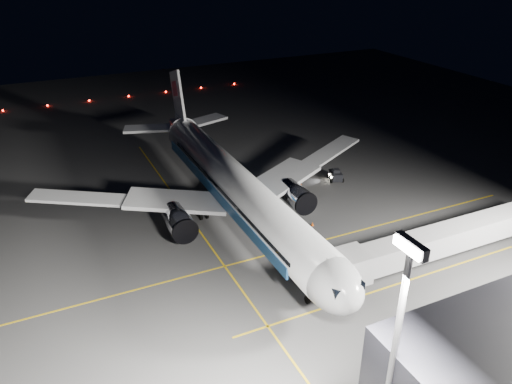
{
  "coord_description": "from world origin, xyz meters",
  "views": [
    {
      "loc": [
        58.01,
        -24.28,
        35.72
      ],
      "look_at": [
        3.84,
        1.19,
        6.0
      ],
      "focal_mm": 35.0,
      "sensor_mm": 36.0,
      "label": 1
    }
  ],
  "objects_px": {
    "safety_cone_b": "(269,198)",
    "safety_cone_c": "(301,185)",
    "airliner": "(234,185)",
    "jet_bridge": "(449,237)",
    "safety_cone_a": "(312,224)",
    "floodlight_mast_south": "(394,351)",
    "baggage_tug": "(336,175)"
  },
  "relations": [
    {
      "from": "airliner",
      "to": "jet_bridge",
      "type": "bearing_deg",
      "value": 38.04
    },
    {
      "from": "jet_bridge",
      "to": "safety_cone_b",
      "type": "xyz_separation_m",
      "value": [
        -25.64,
        -11.13,
        -4.27
      ]
    },
    {
      "from": "jet_bridge",
      "to": "floodlight_mast_south",
      "type": "bearing_deg",
      "value": -53.21
    },
    {
      "from": "airliner",
      "to": "floodlight_mast_south",
      "type": "bearing_deg",
      "value": -8.33
    },
    {
      "from": "safety_cone_b",
      "to": "safety_cone_c",
      "type": "height_order",
      "value": "safety_cone_b"
    },
    {
      "from": "airliner",
      "to": "baggage_tug",
      "type": "relative_size",
      "value": 18.69
    },
    {
      "from": "baggage_tug",
      "to": "safety_cone_a",
      "type": "distance_m",
      "value": 16.22
    },
    {
      "from": "jet_bridge",
      "to": "baggage_tug",
      "type": "relative_size",
      "value": 10.46
    },
    {
      "from": "floodlight_mast_south",
      "to": "safety_cone_c",
      "type": "height_order",
      "value": "floodlight_mast_south"
    },
    {
      "from": "jet_bridge",
      "to": "floodlight_mast_south",
      "type": "height_order",
      "value": "floodlight_mast_south"
    },
    {
      "from": "baggage_tug",
      "to": "safety_cone_c",
      "type": "xyz_separation_m",
      "value": [
        -0.46,
        -6.42,
        -0.66
      ]
    },
    {
      "from": "baggage_tug",
      "to": "safety_cone_c",
      "type": "distance_m",
      "value": 6.47
    },
    {
      "from": "floodlight_mast_south",
      "to": "safety_cone_a",
      "type": "xyz_separation_m",
      "value": [
        -34.0,
        15.03,
        -12.09
      ]
    },
    {
      "from": "safety_cone_b",
      "to": "airliner",
      "type": "bearing_deg",
      "value": -69.68
    },
    {
      "from": "floodlight_mast_south",
      "to": "safety_cone_c",
      "type": "distance_m",
      "value": 51.58
    },
    {
      "from": "floodlight_mast_south",
      "to": "safety_cone_a",
      "type": "relative_size",
      "value": 36.4
    },
    {
      "from": "jet_bridge",
      "to": "baggage_tug",
      "type": "distance_m",
      "value": 27.85
    },
    {
      "from": "safety_cone_a",
      "to": "safety_cone_c",
      "type": "distance_m",
      "value": 12.97
    },
    {
      "from": "airliner",
      "to": "safety_cone_a",
      "type": "relative_size",
      "value": 108.1
    },
    {
      "from": "safety_cone_a",
      "to": "safety_cone_c",
      "type": "xyz_separation_m",
      "value": [
        -11.97,
        4.99,
        -0.02
      ]
    },
    {
      "from": "airliner",
      "to": "floodlight_mast_south",
      "type": "relative_size",
      "value": 2.97
    },
    {
      "from": "baggage_tug",
      "to": "safety_cone_b",
      "type": "height_order",
      "value": "baggage_tug"
    },
    {
      "from": "baggage_tug",
      "to": "safety_cone_a",
      "type": "bearing_deg",
      "value": -27.5
    },
    {
      "from": "airliner",
      "to": "safety_cone_b",
      "type": "relative_size",
      "value": 97.02
    },
    {
      "from": "airliner",
      "to": "safety_cone_a",
      "type": "bearing_deg",
      "value": 51.87
    },
    {
      "from": "baggage_tug",
      "to": "safety_cone_a",
      "type": "relative_size",
      "value": 5.78
    },
    {
      "from": "floodlight_mast_south",
      "to": "safety_cone_c",
      "type": "xyz_separation_m",
      "value": [
        -45.97,
        20.01,
        -12.11
      ]
    },
    {
      "from": "safety_cone_b",
      "to": "safety_cone_a",
      "type": "bearing_deg",
      "value": 12.23
    },
    {
      "from": "floodlight_mast_south",
      "to": "safety_cone_b",
      "type": "relative_size",
      "value": 32.67
    },
    {
      "from": "airliner",
      "to": "baggage_tug",
      "type": "bearing_deg",
      "value": 102.25
    },
    {
      "from": "safety_cone_a",
      "to": "safety_cone_b",
      "type": "bearing_deg",
      "value": -167.77
    },
    {
      "from": "airliner",
      "to": "jet_bridge",
      "type": "relative_size",
      "value": 1.79
    }
  ]
}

